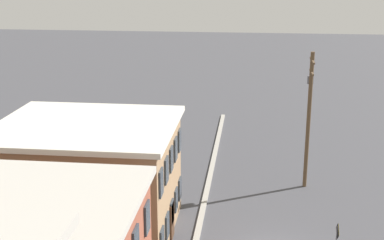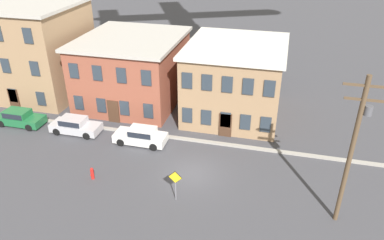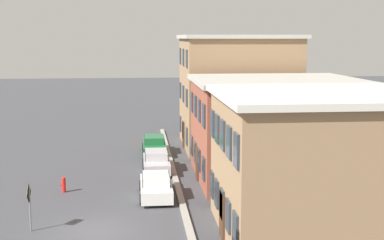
{
  "view_description": "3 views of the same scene",
  "coord_description": "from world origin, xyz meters",
  "views": [
    {
      "loc": [
        -26.41,
        1.55,
        15.47
      ],
      "look_at": [
        1.5,
        4.77,
        7.25
      ],
      "focal_mm": 50.0,
      "sensor_mm": 36.0,
      "label": 1
    },
    {
      "loc": [
        5.67,
        -22.06,
        16.87
      ],
      "look_at": [
        -0.62,
        2.61,
        3.08
      ],
      "focal_mm": 35.0,
      "sensor_mm": 36.0,
      "label": 2
    },
    {
      "loc": [
        25.22,
        2.11,
        9.31
      ],
      "look_at": [
        0.19,
        4.67,
        5.42
      ],
      "focal_mm": 50.0,
      "sensor_mm": 36.0,
      "label": 3
    }
  ],
  "objects": [
    {
      "name": "caution_sign",
      "position": [
        -0.28,
        -3.17,
        1.58
      ],
      "size": [
        0.97,
        0.08,
        2.37
      ],
      "color": "slate",
      "rests_on": "ground_plane"
    },
    {
      "name": "utility_pole",
      "position": [
        10.11,
        -2.44,
        5.49
      ],
      "size": [
        2.4,
        0.44,
        9.79
      ],
      "color": "brown",
      "rests_on": "ground_plane"
    },
    {
      "name": "apartment_far",
      "position": [
        1.5,
        10.81,
        3.44
      ],
      "size": [
        8.99,
        10.14,
        6.85
      ],
      "color": "#9E7A56",
      "rests_on": "ground_plane"
    }
  ]
}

